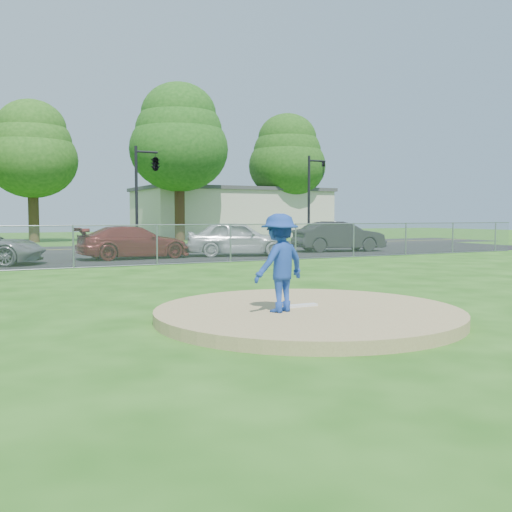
# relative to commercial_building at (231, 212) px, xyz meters

# --- Properties ---
(ground) EXTENTS (120.00, 120.00, 0.00)m
(ground) POSITION_rel_commercial_building_xyz_m (-16.00, -28.00, -2.16)
(ground) COLOR #1D5211
(ground) RESTS_ON ground
(pitchers_mound) EXTENTS (5.40, 5.40, 0.20)m
(pitchers_mound) POSITION_rel_commercial_building_xyz_m (-16.00, -38.00, -2.06)
(pitchers_mound) COLOR #9E8756
(pitchers_mound) RESTS_ON ground
(pitching_rubber) EXTENTS (0.60, 0.15, 0.04)m
(pitching_rubber) POSITION_rel_commercial_building_xyz_m (-16.00, -37.80, -1.94)
(pitching_rubber) COLOR white
(pitching_rubber) RESTS_ON pitchers_mound
(chain_link_fence) EXTENTS (40.00, 0.06, 1.50)m
(chain_link_fence) POSITION_rel_commercial_building_xyz_m (-16.00, -26.00, -1.41)
(chain_link_fence) COLOR gray
(chain_link_fence) RESTS_ON ground
(parking_lot) EXTENTS (50.00, 8.00, 0.01)m
(parking_lot) POSITION_rel_commercial_building_xyz_m (-16.00, -21.50, -2.15)
(parking_lot) COLOR black
(parking_lot) RESTS_ON ground
(street) EXTENTS (60.00, 7.00, 0.01)m
(street) POSITION_rel_commercial_building_xyz_m (-16.00, -14.00, -2.16)
(street) COLOR black
(street) RESTS_ON ground
(commercial_building) EXTENTS (16.40, 9.40, 4.30)m
(commercial_building) POSITION_rel_commercial_building_xyz_m (0.00, 0.00, 0.00)
(commercial_building) COLOR #BCB6A1
(commercial_building) RESTS_ON ground
(tree_center) EXTENTS (6.16, 6.16, 9.84)m
(tree_center) POSITION_rel_commercial_building_xyz_m (-17.00, -4.00, 4.31)
(tree_center) COLOR #3B2A15
(tree_center) RESTS_ON ground
(tree_right) EXTENTS (7.28, 7.28, 11.63)m
(tree_right) POSITION_rel_commercial_building_xyz_m (-7.00, -6.00, 5.49)
(tree_right) COLOR #372114
(tree_right) RESTS_ON ground
(tree_far_right) EXTENTS (6.72, 6.72, 10.74)m
(tree_far_right) POSITION_rel_commercial_building_xyz_m (4.00, -3.00, 4.90)
(tree_far_right) COLOR #362513
(tree_far_right) RESTS_ON ground
(traffic_signal_center) EXTENTS (1.42, 2.48, 5.60)m
(traffic_signal_center) POSITION_rel_commercial_building_xyz_m (-12.03, -16.00, 2.45)
(traffic_signal_center) COLOR black
(traffic_signal_center) RESTS_ON ground
(traffic_signal_right) EXTENTS (1.28, 0.20, 5.60)m
(traffic_signal_right) POSITION_rel_commercial_building_xyz_m (-1.76, -16.00, 1.20)
(traffic_signal_right) COLOR black
(traffic_signal_right) RESTS_ON ground
(pitcher) EXTENTS (1.21, 0.91, 1.67)m
(pitcher) POSITION_rel_commercial_building_xyz_m (-16.63, -38.09, -1.13)
(pitcher) COLOR #1A3B93
(pitcher) RESTS_ON pitchers_mound
(parked_car_darkred) EXTENTS (4.92, 2.24, 1.40)m
(parked_car_darkred) POSITION_rel_commercial_building_xyz_m (-14.89, -22.39, -1.45)
(parked_car_darkred) COLOR maroon
(parked_car_darkred) RESTS_ON parking_lot
(parked_car_pearl) EXTENTS (5.06, 3.32, 1.60)m
(parked_car_pearl) POSITION_rel_commercial_building_xyz_m (-10.21, -22.85, -1.35)
(parked_car_pearl) COLOR silver
(parked_car_pearl) RESTS_ON parking_lot
(parked_car_charcoal) EXTENTS (4.89, 2.40, 1.54)m
(parked_car_charcoal) POSITION_rel_commercial_building_xyz_m (-4.10, -22.22, -1.38)
(parked_car_charcoal) COLOR #242426
(parked_car_charcoal) RESTS_ON parking_lot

